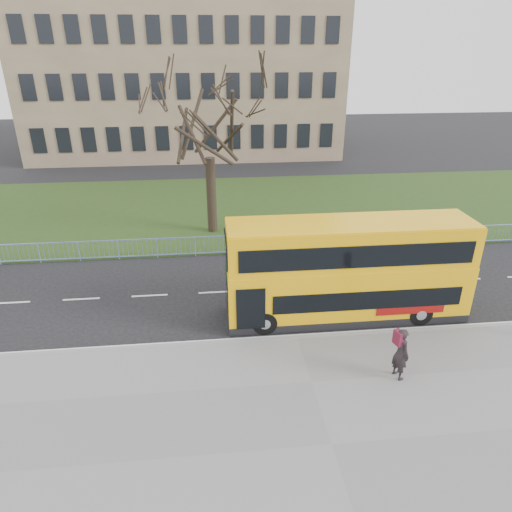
{
  "coord_description": "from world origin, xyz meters",
  "views": [
    {
      "loc": [
        -3.09,
        -15.85,
        10.28
      ],
      "look_at": [
        -1.32,
        1.0,
        2.44
      ],
      "focal_mm": 32.0,
      "sensor_mm": 36.0,
      "label": 1
    }
  ],
  "objects": [
    {
      "name": "grass_verge",
      "position": [
        0.0,
        14.3,
        0.04
      ],
      "size": [
        80.0,
        15.4,
        0.08
      ],
      "primitive_type": "cube",
      "color": "#213814",
      "rests_on": "ground"
    },
    {
      "name": "guard_railing",
      "position": [
        0.0,
        6.6,
        0.55
      ],
      "size": [
        40.0,
        0.12,
        1.1
      ],
      "primitive_type": null,
      "color": "#7F9FE3",
      "rests_on": "ground"
    },
    {
      "name": "pavement",
      "position": [
        0.0,
        -6.75,
        0.06
      ],
      "size": [
        80.0,
        10.5,
        0.12
      ],
      "primitive_type": "cube",
      "color": "slate",
      "rests_on": "ground"
    },
    {
      "name": "yellow_bus",
      "position": [
        2.29,
        0.04,
        2.19
      ],
      "size": [
        9.73,
        2.36,
        4.07
      ],
      "rotation": [
        0.0,
        0.0,
        -0.0
      ],
      "color": "#FFB60A",
      "rests_on": "ground"
    },
    {
      "name": "ground",
      "position": [
        0.0,
        0.0,
        0.0
      ],
      "size": [
        120.0,
        120.0,
        0.0
      ],
      "primitive_type": "plane",
      "color": "black",
      "rests_on": "ground"
    },
    {
      "name": "bare_tree",
      "position": [
        -3.0,
        10.0,
        5.35
      ],
      "size": [
        7.38,
        7.38,
        10.55
      ],
      "primitive_type": null,
      "color": "black",
      "rests_on": "grass_verge"
    },
    {
      "name": "civic_building",
      "position": [
        -5.0,
        35.0,
        7.0
      ],
      "size": [
        30.0,
        15.0,
        14.0
      ],
      "primitive_type": "cube",
      "color": "#7F6650",
      "rests_on": "ground"
    },
    {
      "name": "kerb",
      "position": [
        0.0,
        -1.55,
        0.07
      ],
      "size": [
        80.0,
        0.2,
        0.14
      ],
      "primitive_type": "cube",
      "color": "gray",
      "rests_on": "ground"
    },
    {
      "name": "pedestrian",
      "position": [
        2.94,
        -4.15,
        1.06
      ],
      "size": [
        0.62,
        0.78,
        1.88
      ],
      "primitive_type": "imported",
      "rotation": [
        0.0,
        0.0,
        1.84
      ],
      "color": "black",
      "rests_on": "pavement"
    }
  ]
}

